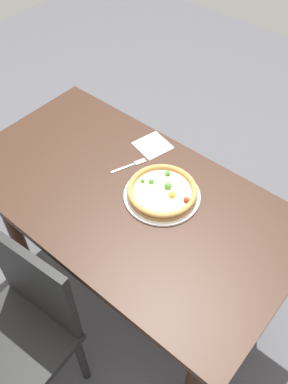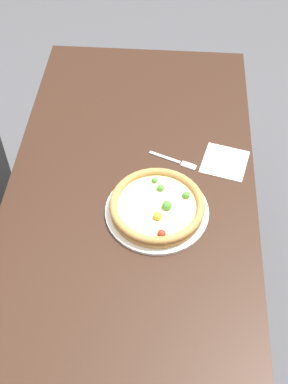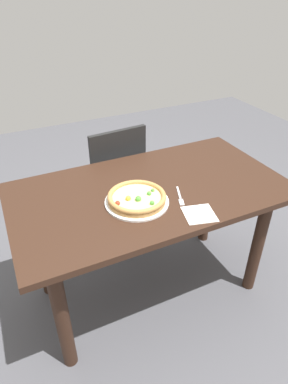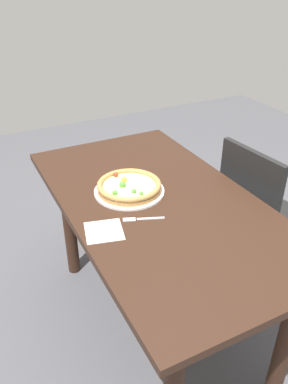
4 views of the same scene
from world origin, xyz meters
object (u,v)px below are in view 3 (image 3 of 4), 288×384
Objects in this scene: plate at (137,202)px; napkin at (199,214)px; chair_near at (112,178)px; dining_table at (150,208)px; pizza at (137,198)px; fork at (180,197)px.

napkin is (-0.22, 0.21, -0.00)m from plate.
napkin is at bearing -88.44° from chair_near.
dining_table is 5.04× the size of pizza.
plate is (0.12, 0.09, 0.13)m from dining_table.
plate is 1.95× the size of fork.
chair_near is 0.75m from plate.
napkin is at bearing 136.54° from plate.
pizza is at bearing 36.30° from dining_table.
fork reaches higher than napkin.
plate is at bearing -104.77° from chair_near.
pizza is at bearing -43.37° from napkin.
dining_table is at bearing -70.77° from napkin.
plate is at bearing -109.56° from pizza.
pizza is (0.00, 0.00, 0.03)m from plate.
dining_table is 0.34m from napkin.
pizza is 1.77× the size of fork.
napkin is at bearing 136.63° from pizza.
dining_table is at bearing -143.70° from pizza.
chair_near is 5.55× the size of fork.
chair_near is 3.13× the size of pizza.
pizza is at bearing -82.22° from fork.
pizza is 0.30m from napkin.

